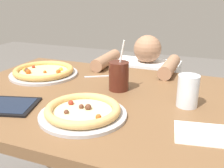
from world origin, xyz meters
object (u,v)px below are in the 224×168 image
object	(u,v)px
pizza_far	(44,72)
drink_cup_colored	(119,76)
fork	(106,76)
tablet	(4,105)
pizza_near	(83,111)
water_cup_clear	(188,90)
diner_seated	(144,111)

from	to	relation	value
pizza_far	drink_cup_colored	size ratio (longest dim) A/B	1.56
pizza_far	fork	bearing A→B (deg)	18.52
drink_cup_colored	tablet	world-z (taller)	drink_cup_colored
tablet	fork	bearing A→B (deg)	66.24
drink_cup_colored	tablet	distance (m)	0.48
pizza_near	water_cup_clear	bearing A→B (deg)	34.78
pizza_near	fork	world-z (taller)	pizza_near
tablet	pizza_near	bearing A→B (deg)	6.95
fork	pizza_near	bearing A→B (deg)	-77.13
drink_cup_colored	diner_seated	distance (m)	0.70
pizza_near	tablet	bearing A→B (deg)	-173.05
water_cup_clear	fork	bearing A→B (deg)	152.50
water_cup_clear	diner_seated	size ratio (longest dim) A/B	0.14
diner_seated	water_cup_clear	bearing A→B (deg)	-62.63
water_cup_clear	tablet	size ratio (longest dim) A/B	0.44
pizza_near	fork	bearing A→B (deg)	102.87
pizza_near	diner_seated	xyz separation A→B (m)	(0.00, 0.85, -0.37)
pizza_near	drink_cup_colored	size ratio (longest dim) A/B	1.39
drink_cup_colored	diner_seated	bearing A→B (deg)	92.14
water_cup_clear	fork	xyz separation A→B (m)	(-0.43, 0.22, -0.06)
drink_cup_colored	tablet	bearing A→B (deg)	-135.69
pizza_near	water_cup_clear	xyz separation A→B (m)	(0.33, 0.23, 0.04)
fork	diner_seated	bearing A→B (deg)	75.32
drink_cup_colored	pizza_far	bearing A→B (deg)	173.08
pizza_near	tablet	size ratio (longest dim) A/B	1.11
pizza_near	diner_seated	distance (m)	0.93
fork	tablet	bearing A→B (deg)	-113.76
pizza_near	water_cup_clear	distance (m)	0.40
drink_cup_colored	water_cup_clear	world-z (taller)	drink_cup_colored
water_cup_clear	tablet	xyz separation A→B (m)	(-0.64, -0.27, -0.06)
pizza_far	tablet	distance (m)	0.40
water_cup_clear	pizza_near	bearing A→B (deg)	-145.22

